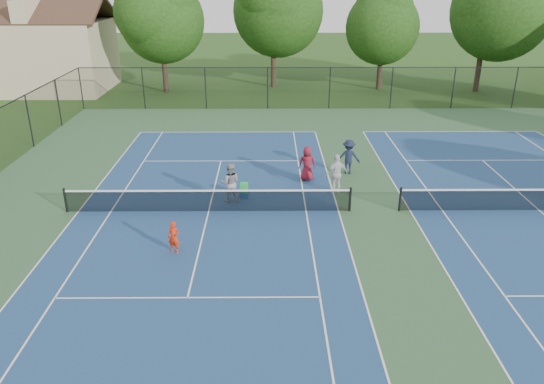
{
  "coord_description": "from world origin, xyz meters",
  "views": [
    {
      "loc": [
        -4.49,
        -20.31,
        9.37
      ],
      "look_at": [
        -4.33,
        -1.0,
        1.3
      ],
      "focal_mm": 35.0,
      "sensor_mm": 36.0,
      "label": 1
    }
  ],
  "objects_px": {
    "tree_back_b": "(273,7)",
    "bystander_b": "(349,157)",
    "ball_crate": "(244,195)",
    "ball_hopper": "(244,188)",
    "tree_back_d": "(488,6)",
    "bystander_a": "(337,174)",
    "tree_back_a": "(161,16)",
    "bystander_c": "(307,164)",
    "child_player": "(174,237)",
    "instructor": "(230,183)",
    "tree_back_c": "(383,22)",
    "clapboard_house": "(46,53)"
  },
  "relations": [
    {
      "from": "tree_back_b",
      "to": "bystander_b",
      "type": "height_order",
      "value": "tree_back_b"
    },
    {
      "from": "ball_crate",
      "to": "ball_hopper",
      "type": "bearing_deg",
      "value": 0.0
    },
    {
      "from": "tree_back_d",
      "to": "bystander_a",
      "type": "xyz_separation_m",
      "value": [
        -14.39,
        -21.98,
        -5.91
      ]
    },
    {
      "from": "tree_back_a",
      "to": "ball_crate",
      "type": "xyz_separation_m",
      "value": [
        7.44,
        -22.57,
        -5.9
      ]
    },
    {
      "from": "bystander_c",
      "to": "ball_crate",
      "type": "relative_size",
      "value": 4.45
    },
    {
      "from": "bystander_c",
      "to": "tree_back_d",
      "type": "bearing_deg",
      "value": -127.95
    },
    {
      "from": "bystander_c",
      "to": "ball_crate",
      "type": "height_order",
      "value": "bystander_c"
    },
    {
      "from": "child_player",
      "to": "bystander_b",
      "type": "distance_m",
      "value": 10.88
    },
    {
      "from": "instructor",
      "to": "ball_hopper",
      "type": "height_order",
      "value": "instructor"
    },
    {
      "from": "tree_back_c",
      "to": "ball_hopper",
      "type": "relative_size",
      "value": 19.12
    },
    {
      "from": "tree_back_c",
      "to": "ball_hopper",
      "type": "distance_m",
      "value": 26.31
    },
    {
      "from": "bystander_c",
      "to": "bystander_b",
      "type": "bearing_deg",
      "value": -157.16
    },
    {
      "from": "instructor",
      "to": "bystander_a",
      "type": "height_order",
      "value": "bystander_a"
    },
    {
      "from": "tree_back_b",
      "to": "ball_hopper",
      "type": "height_order",
      "value": "tree_back_b"
    },
    {
      "from": "tree_back_a",
      "to": "bystander_a",
      "type": "height_order",
      "value": "tree_back_a"
    },
    {
      "from": "child_player",
      "to": "ball_hopper",
      "type": "bearing_deg",
      "value": 80.5
    },
    {
      "from": "instructor",
      "to": "bystander_b",
      "type": "height_order",
      "value": "instructor"
    },
    {
      "from": "instructor",
      "to": "ball_crate",
      "type": "xyz_separation_m",
      "value": [
        0.58,
        0.38,
        -0.75
      ]
    },
    {
      "from": "tree_back_a",
      "to": "instructor",
      "type": "bearing_deg",
      "value": -73.35
    },
    {
      "from": "instructor",
      "to": "tree_back_c",
      "type": "bearing_deg",
      "value": -116.35
    },
    {
      "from": "tree_back_b",
      "to": "tree_back_c",
      "type": "xyz_separation_m",
      "value": [
        9.0,
        -1.0,
        -1.11
      ]
    },
    {
      "from": "bystander_b",
      "to": "tree_back_c",
      "type": "bearing_deg",
      "value": -95.65
    },
    {
      "from": "tree_back_d",
      "to": "bystander_b",
      "type": "distance_m",
      "value": 24.44
    },
    {
      "from": "tree_back_a",
      "to": "bystander_b",
      "type": "distance_m",
      "value": 23.72
    },
    {
      "from": "tree_back_a",
      "to": "bystander_c",
      "type": "distance_m",
      "value": 23.47
    },
    {
      "from": "ball_hopper",
      "to": "tree_back_a",
      "type": "bearing_deg",
      "value": 108.25
    },
    {
      "from": "bystander_b",
      "to": "ball_hopper",
      "type": "distance_m",
      "value": 5.94
    },
    {
      "from": "tree_back_d",
      "to": "clapboard_house",
      "type": "distance_m",
      "value": 36.21
    },
    {
      "from": "instructor",
      "to": "bystander_c",
      "type": "height_order",
      "value": "instructor"
    },
    {
      "from": "bystander_b",
      "to": "instructor",
      "type": "bearing_deg",
      "value": 41.0
    },
    {
      "from": "ball_crate",
      "to": "bystander_a",
      "type": "bearing_deg",
      "value": 8.04
    },
    {
      "from": "tree_back_d",
      "to": "bystander_b",
      "type": "bearing_deg",
      "value": -124.71
    },
    {
      "from": "tree_back_b",
      "to": "bystander_c",
      "type": "relative_size",
      "value": 5.97
    },
    {
      "from": "tree_back_d",
      "to": "child_player",
      "type": "relative_size",
      "value": 8.62
    },
    {
      "from": "child_player",
      "to": "instructor",
      "type": "height_order",
      "value": "instructor"
    },
    {
      "from": "ball_crate",
      "to": "ball_hopper",
      "type": "distance_m",
      "value": 0.36
    },
    {
      "from": "tree_back_c",
      "to": "tree_back_d",
      "type": "xyz_separation_m",
      "value": [
        8.0,
        -1.0,
        1.34
      ]
    },
    {
      "from": "tree_back_b",
      "to": "instructor",
      "type": "relative_size",
      "value": 5.66
    },
    {
      "from": "tree_back_a",
      "to": "clapboard_house",
      "type": "relative_size",
      "value": 0.85
    },
    {
      "from": "bystander_c",
      "to": "ball_hopper",
      "type": "height_order",
      "value": "bystander_c"
    },
    {
      "from": "tree_back_a",
      "to": "ball_hopper",
      "type": "xyz_separation_m",
      "value": [
        7.44,
        -22.57,
        -5.54
      ]
    },
    {
      "from": "tree_back_a",
      "to": "bystander_c",
      "type": "bearing_deg",
      "value": -63.01
    },
    {
      "from": "tree_back_b",
      "to": "bystander_c",
      "type": "xyz_separation_m",
      "value": [
        1.39,
        -22.4,
        -5.76
      ]
    },
    {
      "from": "tree_back_b",
      "to": "tree_back_c",
      "type": "distance_m",
      "value": 9.12
    },
    {
      "from": "tree_back_b",
      "to": "ball_crate",
      "type": "distance_m",
      "value": 25.45
    },
    {
      "from": "clapboard_house",
      "to": "bystander_a",
      "type": "height_order",
      "value": "clapboard_house"
    },
    {
      "from": "bystander_b",
      "to": "ball_crate",
      "type": "relative_size",
      "value": 4.62
    },
    {
      "from": "tree_back_b",
      "to": "instructor",
      "type": "xyz_separation_m",
      "value": [
        -2.13,
        -24.96,
        -5.71
      ]
    },
    {
      "from": "tree_back_a",
      "to": "instructor",
      "type": "xyz_separation_m",
      "value": [
        6.87,
        -22.96,
        -5.15
      ]
    },
    {
      "from": "tree_back_d",
      "to": "ball_crate",
      "type": "xyz_separation_m",
      "value": [
        -18.56,
        -22.57,
        -6.69
      ]
    }
  ]
}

